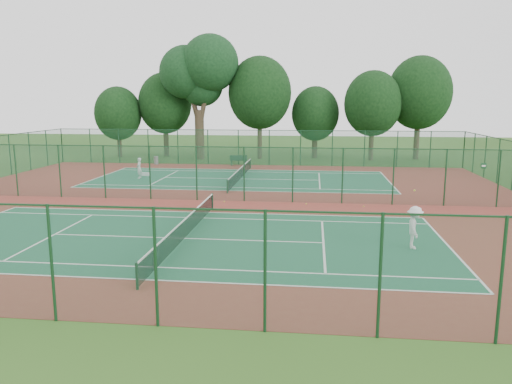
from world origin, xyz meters
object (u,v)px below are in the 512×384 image
trash_bin (156,160)px  big_tree (200,72)px  player_near (415,227)px  kit_bag (146,174)px  player_far (139,168)px  bench (238,160)px

trash_bin → big_tree: size_ratio=0.06×
player_near → kit_bag: 26.70m
player_far → kit_bag: (0.04, 1.47, -0.72)m
bench → big_tree: 11.37m
player_far → kit_bag: 1.64m
bench → kit_bag: size_ratio=2.39×
player_far → kit_bag: bearing=176.4°
bench → big_tree: (-4.92, 5.23, 8.81)m
bench → player_far: bearing=-132.6°
trash_bin → bench: bearing=-0.7°
kit_bag → big_tree: (1.95, 12.73, 9.21)m
big_tree → player_near: bearing=-62.5°
trash_bin → bench: bench is taller
kit_bag → bench: bearing=55.2°
player_far → trash_bin: bearing=-172.9°
bench → kit_bag: (-6.87, -7.50, -0.40)m
kit_bag → big_tree: 15.84m
trash_bin → player_near: bearing=-53.1°
player_far → bench: size_ratio=0.98×
player_far → trash_bin: 9.21m
player_near → player_far: size_ratio=1.09×
player_near → bench: 29.13m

